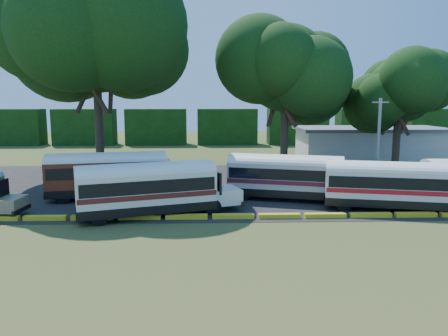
{
  "coord_description": "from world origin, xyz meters",
  "views": [
    {
      "loc": [
        -2.99,
        -26.32,
        7.66
      ],
      "look_at": [
        -1.92,
        6.0,
        2.53
      ],
      "focal_mm": 35.0,
      "sensor_mm": 36.0,
      "label": 1
    }
  ],
  "objects_px": {
    "bus_red": "(111,172)",
    "bus_cream_west": "(150,186)",
    "bus_white_red": "(391,183)",
    "tree_west": "(95,33)"
  },
  "relations": [
    {
      "from": "bus_red",
      "to": "bus_cream_west",
      "type": "xyz_separation_m",
      "value": [
        3.72,
        -5.36,
        -0.05
      ]
    },
    {
      "from": "bus_cream_west",
      "to": "bus_white_red",
      "type": "distance_m",
      "value": 16.5
    },
    {
      "from": "bus_cream_west",
      "to": "bus_white_red",
      "type": "bearing_deg",
      "value": -14.03
    },
    {
      "from": "bus_cream_west",
      "to": "tree_west",
      "type": "relative_size",
      "value": 0.57
    },
    {
      "from": "bus_cream_west",
      "to": "tree_west",
      "type": "bearing_deg",
      "value": 97.02
    },
    {
      "from": "bus_cream_west",
      "to": "bus_white_red",
      "type": "relative_size",
      "value": 1.05
    },
    {
      "from": "bus_cream_west",
      "to": "bus_white_red",
      "type": "height_order",
      "value": "bus_cream_west"
    },
    {
      "from": "bus_cream_west",
      "to": "tree_west",
      "type": "distance_m",
      "value": 19.97
    },
    {
      "from": "tree_west",
      "to": "bus_red",
      "type": "bearing_deg",
      "value": -71.59
    },
    {
      "from": "bus_cream_west",
      "to": "bus_white_red",
      "type": "xyz_separation_m",
      "value": [
        16.46,
        1.12,
        -0.1
      ]
    }
  ]
}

